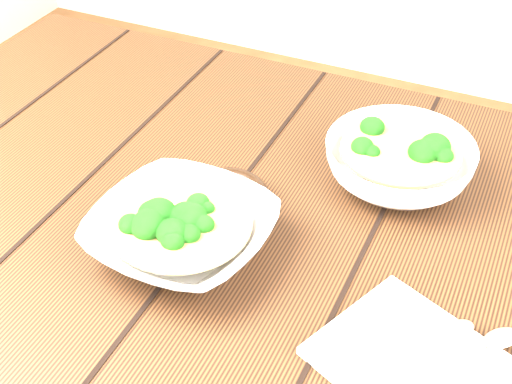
% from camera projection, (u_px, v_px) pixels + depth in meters
% --- Properties ---
extents(table, '(1.20, 0.80, 0.75)m').
position_uv_depth(table, '(237.00, 273.00, 1.02)').
color(table, '#36200F').
rests_on(table, ground).
extents(soup_bowl_front, '(0.24, 0.24, 0.06)m').
position_uv_depth(soup_bowl_front, '(182.00, 231.00, 0.87)').
color(soup_bowl_front, silver).
rests_on(soup_bowl_front, table).
extents(soup_bowl_back, '(0.25, 0.25, 0.07)m').
position_uv_depth(soup_bowl_back, '(399.00, 162.00, 0.97)').
color(soup_bowl_back, silver).
rests_on(soup_bowl_back, table).
extents(trivet, '(0.12, 0.12, 0.03)m').
position_uv_depth(trivet, '(227.00, 197.00, 0.95)').
color(trivet, black).
rests_on(trivet, table).
extents(napkin, '(0.24, 0.22, 0.01)m').
position_uv_depth(napkin, '(416.00, 364.00, 0.74)').
color(napkin, beige).
rests_on(napkin, table).
extents(spoon_left, '(0.11, 0.14, 0.01)m').
position_uv_depth(spoon_left, '(434.00, 342.00, 0.76)').
color(spoon_left, '#A9A395').
rests_on(spoon_left, napkin).
extents(spoon_right, '(0.12, 0.13, 0.01)m').
position_uv_depth(spoon_right, '(477.00, 347.00, 0.75)').
color(spoon_right, '#A9A395').
rests_on(spoon_right, napkin).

